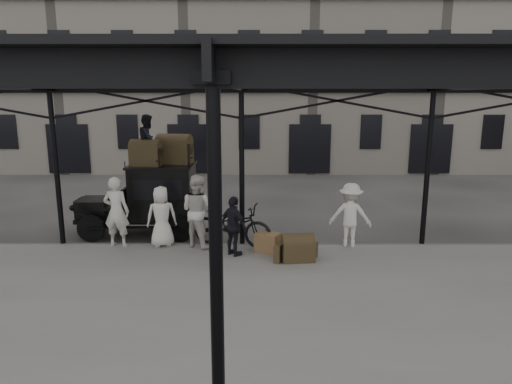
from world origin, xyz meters
TOP-DOWN VIEW (x-y plane):
  - ground at (0.00, 0.00)m, footprint 120.00×120.00m
  - platform at (0.00, -2.00)m, footprint 28.00×8.00m
  - canopy at (0.00, -1.72)m, footprint 22.50×9.00m
  - building_frontage at (0.00, 18.00)m, footprint 64.00×8.00m
  - taxi at (-2.74, 3.31)m, footprint 3.65×1.55m
  - porter_left at (-3.39, 1.80)m, footprint 0.75×0.54m
  - porter_midleft at (-1.20, 1.80)m, footprint 1.22×1.15m
  - porter_centre at (-2.17, 1.80)m, footprint 0.92×0.71m
  - porter_official at (-0.18, 1.05)m, footprint 0.91×0.91m
  - porter_right at (2.94, 1.80)m, footprint 1.25×0.90m
  - bicycle at (-0.27, 1.80)m, footprint 2.37×1.39m
  - porter_roof at (-2.77, 3.21)m, footprint 0.57×0.73m
  - steamer_trunk_roof_near at (-2.82, 3.06)m, footprint 0.93×0.63m
  - steamer_trunk_roof_far at (-2.07, 3.51)m, footprint 1.11×0.80m
  - steamer_trunk_platform at (1.42, 0.66)m, footprint 0.84×0.57m
  - wicker_hamper at (0.69, 1.33)m, footprint 0.73×0.66m
  - suitcase_upright at (0.98, 0.69)m, footprint 0.34×0.62m
  - suitcase_flat at (1.66, 0.81)m, footprint 0.59×0.43m

SIDE VIEW (x-z plane):
  - ground at x=0.00m, z-range 0.00..0.00m
  - platform at x=0.00m, z-range 0.00..0.15m
  - suitcase_flat at x=1.66m, z-range 0.15..0.55m
  - suitcase_upright at x=0.98m, z-range 0.15..0.60m
  - wicker_hamper at x=0.69m, z-range 0.15..0.65m
  - steamer_trunk_platform at x=1.42m, z-range 0.15..0.73m
  - bicycle at x=-0.27m, z-range 0.15..1.33m
  - porter_official at x=-0.18m, z-range 0.15..1.70m
  - porter_centre at x=-2.17m, z-range 0.15..1.81m
  - porter_right at x=2.94m, z-range 0.15..1.90m
  - porter_left at x=-3.39m, z-range 0.15..2.07m
  - porter_midleft at x=-1.20m, z-range 0.15..2.13m
  - taxi at x=-2.74m, z-range 0.11..2.29m
  - steamer_trunk_roof_near at x=-2.82m, z-range 2.18..2.82m
  - steamer_trunk_roof_far at x=-2.07m, z-range 2.18..2.92m
  - porter_roof at x=-2.77m, z-range 2.18..3.65m
  - canopy at x=0.00m, z-range 2.23..6.97m
  - building_frontage at x=0.00m, z-range 0.00..14.00m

